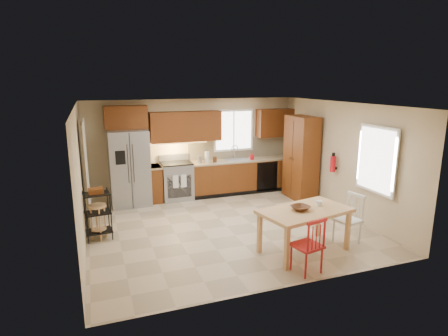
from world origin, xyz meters
TOP-DOWN VIEW (x-y plane):
  - floor at (0.00, 0.00)m, footprint 5.50×5.50m
  - ceiling at (0.00, 0.00)m, footprint 5.50×5.00m
  - wall_back at (0.00, 2.50)m, footprint 5.50×0.02m
  - wall_front at (0.00, -2.50)m, footprint 5.50×0.02m
  - wall_left at (-2.75, 0.00)m, footprint 0.02×5.00m
  - wall_right at (2.75, 0.00)m, footprint 0.02×5.00m
  - refrigerator at (-1.70, 2.12)m, footprint 0.92×0.75m
  - range_stove at (-0.55, 2.19)m, footprint 0.76×0.63m
  - base_cabinet_narrow at (-1.10, 2.20)m, footprint 0.30×0.60m
  - base_cabinet_run at (1.29, 2.20)m, footprint 2.92×0.60m
  - dishwasher at (1.85, 1.91)m, footprint 0.60×0.02m
  - backsplash at (1.29, 2.48)m, footprint 2.92×0.03m
  - upper_over_fridge at (-1.70, 2.33)m, footprint 1.00×0.35m
  - upper_left_block at (-0.25, 2.33)m, footprint 1.80×0.35m
  - upper_right_block at (2.25, 2.33)m, footprint 1.00×0.35m
  - window_back at (1.10, 2.48)m, footprint 1.12×0.04m
  - sink at (1.10, 2.20)m, footprint 0.62×0.46m
  - undercab_glow at (-0.55, 2.30)m, footprint 1.60×0.30m
  - soap_bottle at (1.48, 2.10)m, footprint 0.09×0.09m
  - paper_towel at (0.25, 2.15)m, footprint 0.12×0.12m
  - canister_steel at (0.05, 2.15)m, footprint 0.11×0.11m
  - canister_wood at (0.45, 2.12)m, footprint 0.10×0.10m
  - pantry at (2.43, 1.20)m, footprint 0.50×0.95m
  - fire_extinguisher at (2.63, 0.15)m, footprint 0.12×0.12m
  - window_right at (2.68, -1.15)m, footprint 0.04×1.02m
  - doorway at (-2.67, 1.30)m, footprint 0.04×0.95m
  - dining_table at (0.89, -1.54)m, footprint 1.71×1.18m
  - chair_red at (0.54, -2.19)m, footprint 0.51×0.51m
  - chair_white at (1.84, -1.49)m, footprint 0.51×0.51m
  - table_bowl at (0.79, -1.54)m, footprint 0.37×0.37m
  - table_jar at (1.23, -1.44)m, footprint 0.14×0.14m
  - bar_stool at (-2.50, 0.24)m, footprint 0.41×0.41m
  - utility_cart at (-2.50, 0.24)m, footprint 0.51×0.42m

SIDE VIEW (x-z plane):
  - floor at x=0.00m, z-range 0.00..0.00m
  - bar_stool at x=-2.50m, z-range 0.00..0.68m
  - dining_table at x=0.89m, z-range 0.00..0.76m
  - base_cabinet_narrow at x=-1.10m, z-range 0.00..0.90m
  - base_cabinet_run at x=1.29m, z-range 0.00..0.90m
  - dishwasher at x=1.85m, z-range 0.06..0.84m
  - chair_red at x=0.54m, z-range 0.00..0.92m
  - chair_white at x=1.84m, z-range 0.00..0.92m
  - range_stove at x=-0.55m, z-range 0.00..0.92m
  - utility_cart at x=-2.50m, z-range 0.00..0.95m
  - table_bowl at x=0.79m, z-range 0.73..0.81m
  - table_jar at x=1.23m, z-range 0.73..0.87m
  - sink at x=1.10m, z-range 0.78..0.94m
  - refrigerator at x=-1.70m, z-range 0.00..1.82m
  - canister_wood at x=0.45m, z-range 0.90..1.04m
  - canister_steel at x=0.05m, z-range 0.90..1.08m
  - soap_bottle at x=1.48m, z-range 0.90..1.09m
  - paper_towel at x=0.25m, z-range 0.90..1.18m
  - pantry at x=2.43m, z-range 0.00..2.10m
  - doorway at x=-2.67m, z-range 0.00..2.10m
  - fire_extinguisher at x=2.63m, z-range 0.92..1.28m
  - backsplash at x=1.29m, z-range 0.90..1.45m
  - wall_back at x=0.00m, z-range 0.00..2.50m
  - wall_front at x=0.00m, z-range 0.00..2.50m
  - wall_left at x=-2.75m, z-range 0.00..2.50m
  - wall_right at x=2.75m, z-range 0.00..2.50m
  - undercab_glow at x=-0.55m, z-range 1.43..1.43m
  - window_right at x=2.68m, z-range 0.79..2.11m
  - window_back at x=1.10m, z-range 1.09..2.21m
  - upper_left_block at x=-0.25m, z-range 1.45..2.20m
  - upper_right_block at x=2.25m, z-range 1.45..2.20m
  - upper_over_fridge at x=-1.70m, z-range 1.83..2.38m
  - ceiling at x=0.00m, z-range 2.49..2.51m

